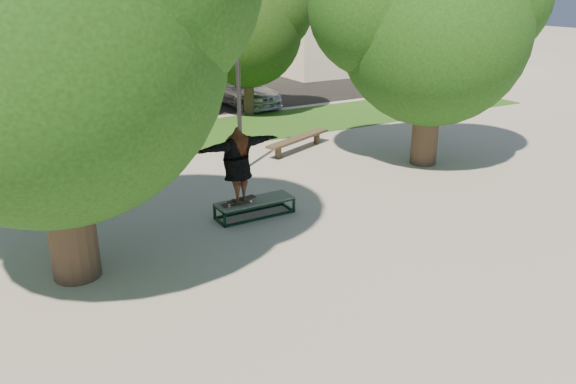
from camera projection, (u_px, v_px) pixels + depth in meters
ground at (303, 246)px, 11.39m from camera, size 120.00×120.00×0.00m
grass_strip at (185, 136)px, 19.56m from camera, size 30.00×4.00×0.02m
asphalt_strip at (111, 106)px, 24.36m from camera, size 40.00×8.00×0.01m
tree_left at (34, 23)px, 8.72m from camera, size 6.96×5.95×7.12m
tree_right at (431, 19)px, 15.25m from camera, size 6.24×5.33×6.51m
bg_tree_mid at (94, 14)px, 19.28m from camera, size 5.76×4.92×6.24m
bg_tree_right at (245, 25)px, 21.64m from camera, size 5.04×4.31×5.43m
lamppost at (238, 58)px, 14.82m from camera, size 0.25×0.15×6.11m
side_building at (363, 0)px, 36.30m from camera, size 15.00×10.00×8.00m
grind_box at (255, 208)px, 12.81m from camera, size 1.80×0.60×0.38m
skater_rig at (237, 164)px, 12.24m from camera, size 2.13×0.85×1.76m
bench at (298, 139)px, 17.78m from camera, size 2.78×1.48×0.44m
car_dark at (104, 97)px, 22.83m from camera, size 1.88×4.12×1.31m
car_grey at (64, 100)px, 22.46m from camera, size 2.45×4.74×1.28m
car_silver_b at (241, 89)px, 24.50m from camera, size 2.30×4.73×1.32m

